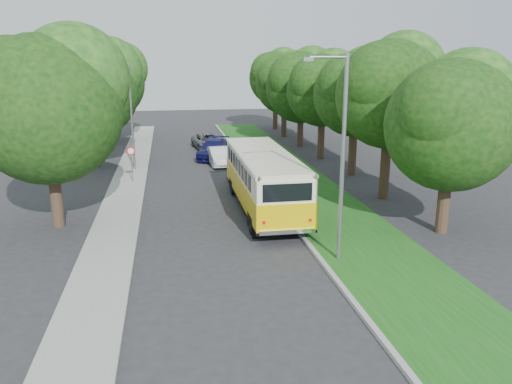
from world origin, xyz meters
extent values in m
plane|color=#2A2A2C|center=(0.00, 0.00, 0.00)|extent=(120.00, 120.00, 0.00)
cube|color=gray|center=(3.60, 5.00, 0.07)|extent=(0.20, 70.00, 0.15)
cube|color=#165115|center=(5.95, 5.00, 0.07)|extent=(4.50, 70.00, 0.13)
cube|color=gray|center=(-4.80, 5.00, 0.06)|extent=(2.20, 70.00, 0.12)
cylinder|color=#332319|center=(10.15, 0.00, 1.67)|extent=(0.56, 0.56, 3.35)
sphere|color=black|center=(10.15, 0.00, 4.95)|extent=(5.85, 5.85, 5.85)
sphere|color=black|center=(11.18, 0.58, 6.12)|extent=(4.38, 4.38, 4.38)
sphere|color=black|center=(9.28, -0.73, 5.68)|extent=(4.09, 4.09, 4.09)
cylinder|color=#332319|center=(9.96, 6.00, 2.13)|extent=(0.56, 0.56, 4.26)
sphere|color=black|center=(9.96, 6.00, 5.91)|extent=(5.98, 5.98, 5.98)
sphere|color=black|center=(11.01, 6.60, 7.10)|extent=(4.49, 4.49, 4.49)
sphere|color=black|center=(9.06, 5.25, 6.65)|extent=(4.19, 4.19, 4.19)
cylinder|color=#332319|center=(10.28, 12.00, 1.98)|extent=(0.56, 0.56, 3.95)
sphere|color=black|center=(10.28, 12.00, 5.49)|extent=(5.61, 5.61, 5.61)
sphere|color=black|center=(11.26, 12.56, 6.62)|extent=(4.21, 4.21, 4.21)
sphere|color=black|center=(9.44, 11.30, 6.20)|extent=(3.92, 3.92, 3.92)
cylinder|color=#332319|center=(9.90, 18.00, 1.93)|extent=(0.56, 0.56, 3.86)
sphere|color=black|center=(9.90, 18.00, 5.41)|extent=(5.64, 5.64, 5.64)
sphere|color=black|center=(10.89, 18.56, 6.54)|extent=(4.23, 4.23, 4.23)
sphere|color=black|center=(9.05, 17.30, 6.12)|extent=(3.95, 3.95, 3.95)
cylinder|color=#332319|center=(9.80, 24.00, 1.79)|extent=(0.56, 0.56, 3.58)
sphere|color=black|center=(9.80, 24.00, 5.33)|extent=(6.36, 6.36, 6.36)
sphere|color=black|center=(10.91, 24.64, 6.60)|extent=(4.77, 4.77, 4.77)
sphere|color=black|center=(8.84, 23.21, 6.12)|extent=(4.45, 4.45, 4.45)
cylinder|color=#332319|center=(9.67, 30.00, 1.84)|extent=(0.56, 0.56, 3.68)
sphere|color=black|center=(9.67, 30.00, 5.31)|extent=(5.91, 5.91, 5.91)
sphere|color=black|center=(10.70, 30.59, 6.49)|extent=(4.43, 4.43, 4.43)
sphere|color=black|center=(8.78, 29.26, 6.05)|extent=(4.14, 4.14, 4.14)
cylinder|color=#332319|center=(10.05, 36.00, 2.02)|extent=(0.56, 0.56, 4.05)
sphere|color=black|center=(10.05, 36.00, 5.69)|extent=(5.97, 5.97, 5.97)
sphere|color=black|center=(11.09, 36.60, 6.88)|extent=(4.48, 4.48, 4.48)
sphere|color=black|center=(9.15, 35.25, 6.43)|extent=(4.18, 4.18, 4.18)
cylinder|color=#332319|center=(-7.50, 4.00, 1.84)|extent=(0.56, 0.56, 3.68)
sphere|color=black|center=(-7.50, 4.00, 5.55)|extent=(6.80, 6.80, 6.80)
sphere|color=black|center=(-6.31, 4.68, 6.91)|extent=(5.10, 5.10, 5.10)
sphere|color=black|center=(-8.52, 3.15, 6.40)|extent=(4.76, 4.76, 4.76)
cylinder|color=#332319|center=(-7.50, 18.00, 1.84)|extent=(0.56, 0.56, 3.68)
sphere|color=black|center=(-7.50, 18.00, 5.55)|extent=(6.80, 6.80, 6.80)
sphere|color=black|center=(-6.31, 18.68, 6.91)|extent=(5.10, 5.10, 5.10)
sphere|color=black|center=(-8.52, 17.15, 6.40)|extent=(4.76, 4.76, 4.76)
cylinder|color=#332319|center=(-7.50, 30.00, 1.84)|extent=(0.56, 0.56, 3.68)
sphere|color=black|center=(-7.50, 30.00, 5.55)|extent=(6.80, 6.80, 6.80)
sphere|color=black|center=(-6.31, 30.68, 6.91)|extent=(5.10, 5.10, 5.10)
sphere|color=black|center=(-8.52, 29.15, 6.40)|extent=(4.76, 4.76, 4.76)
cylinder|color=gray|center=(4.30, -2.50, 4.00)|extent=(0.16, 0.16, 8.00)
cylinder|color=gray|center=(3.60, -2.50, 7.85)|extent=(1.40, 0.10, 0.10)
cube|color=gray|center=(2.85, -2.50, 7.78)|extent=(0.35, 0.16, 0.14)
cylinder|color=gray|center=(-4.60, 16.00, 3.75)|extent=(0.16, 0.16, 7.50)
cylinder|color=gray|center=(-5.30, 16.00, 7.35)|extent=(1.40, 0.10, 0.10)
cube|color=gray|center=(-6.05, 16.00, 7.28)|extent=(0.35, 0.16, 0.14)
cylinder|color=gray|center=(-4.50, 12.00, 1.25)|extent=(0.06, 0.06, 2.50)
cone|color=red|center=(-4.50, 11.96, 2.15)|extent=(0.56, 0.02, 0.56)
cone|color=white|center=(-4.50, 11.94, 2.15)|extent=(0.40, 0.02, 0.40)
imported|color=silver|center=(2.30, 10.26, 0.67)|extent=(1.66, 3.99, 1.35)
imported|color=silver|center=(1.59, 16.90, 0.68)|extent=(1.71, 4.19, 1.35)
imported|color=#121251|center=(1.45, 19.76, 0.74)|extent=(3.44, 5.51, 1.49)
imported|color=#5A5B61|center=(1.34, 23.99, 0.68)|extent=(2.91, 5.15, 1.36)
camera|label=1|loc=(-2.13, -20.07, 7.78)|focal=35.00mm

